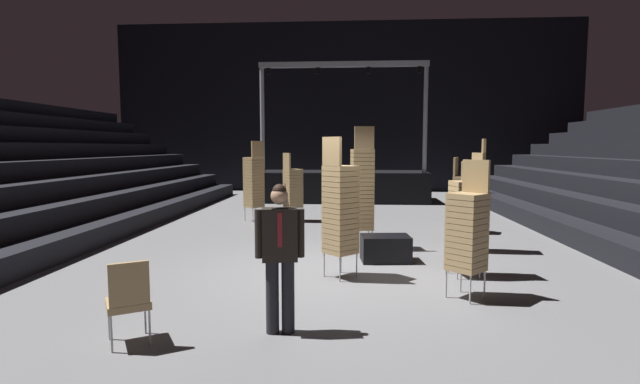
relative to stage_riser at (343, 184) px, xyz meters
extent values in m
cube|color=slate|center=(0.00, -10.82, -0.72)|extent=(22.00, 30.00, 0.10)
cube|color=black|center=(0.00, 4.18, 3.33)|extent=(22.00, 0.30, 8.00)
cube|color=black|center=(-5.38, -9.82, -0.45)|extent=(0.75, 24.00, 0.45)
cube|color=black|center=(-6.12, -9.82, 0.00)|extent=(0.75, 24.00, 0.45)
cube|color=black|center=(5.38, -9.82, -0.45)|extent=(0.75, 24.00, 0.45)
cube|color=black|center=(0.00, 0.02, -0.09)|extent=(6.55, 2.52, 1.16)
cylinder|color=#9EA0A8|center=(-3.02, -0.99, 2.48)|extent=(0.16, 0.16, 3.99)
cylinder|color=#9EA0A8|center=(3.02, -0.99, 2.48)|extent=(0.16, 0.16, 3.99)
cube|color=#9EA0A8|center=(0.00, -0.99, 4.48)|extent=(6.25, 0.20, 0.20)
cylinder|color=black|center=(-2.77, -0.99, 4.26)|extent=(0.18, 0.18, 0.22)
cylinder|color=black|center=(-0.92, -0.99, 4.26)|extent=(0.18, 0.18, 0.22)
cylinder|color=black|center=(0.92, -0.99, 4.26)|extent=(0.18, 0.18, 0.22)
cylinder|color=black|center=(2.77, -0.99, 4.26)|extent=(0.18, 0.18, 0.22)
cylinder|color=black|center=(-0.40, -13.37, -0.24)|extent=(0.15, 0.15, 0.85)
cylinder|color=black|center=(-0.58, -13.40, -0.24)|extent=(0.15, 0.15, 0.85)
cube|color=silver|center=(-0.48, -13.45, 0.48)|extent=(0.19, 0.13, 0.60)
cube|color=black|center=(-0.49, -13.39, 0.48)|extent=(0.43, 0.29, 0.60)
cube|color=maroon|center=(-0.47, -13.50, 0.56)|extent=(0.06, 0.02, 0.39)
cylinder|color=black|center=(-0.26, -13.35, 0.50)|extent=(0.11, 0.11, 0.56)
cylinder|color=black|center=(-0.72, -13.43, 0.50)|extent=(0.11, 0.11, 0.56)
sphere|color=tan|center=(-0.49, -13.39, 0.93)|extent=(0.20, 0.20, 0.20)
sphere|color=black|center=(-0.49, -13.39, 0.98)|extent=(0.16, 0.16, 0.16)
cylinder|color=#B2B5BA|center=(3.36, -6.65, -0.47)|extent=(0.02, 0.02, 0.40)
cylinder|color=#B2B5BA|center=(3.21, -7.00, -0.47)|extent=(0.02, 0.02, 0.40)
cylinder|color=#B2B5BA|center=(3.01, -6.50, -0.47)|extent=(0.02, 0.02, 0.40)
cylinder|color=#B2B5BA|center=(2.86, -6.85, -0.47)|extent=(0.02, 0.02, 0.40)
cube|color=#A38456|center=(3.11, -6.75, -0.23)|extent=(0.58, 0.58, 0.08)
cube|color=#A38456|center=(3.11, -6.75, -0.14)|extent=(0.58, 0.58, 0.08)
cube|color=#A38456|center=(3.11, -6.75, -0.06)|extent=(0.58, 0.58, 0.08)
cube|color=#A38456|center=(3.11, -6.75, 0.03)|extent=(0.58, 0.58, 0.08)
cube|color=#A38456|center=(3.11, -6.75, 0.11)|extent=(0.58, 0.58, 0.08)
cube|color=#A38456|center=(3.11, -6.75, 0.20)|extent=(0.58, 0.58, 0.08)
cube|color=#A38456|center=(3.11, -6.75, 0.28)|extent=(0.58, 0.58, 0.08)
cube|color=#A38456|center=(3.11, -6.75, 0.37)|extent=(0.58, 0.58, 0.08)
cube|color=#A38456|center=(3.11, -6.75, 0.45)|extent=(0.58, 0.58, 0.08)
cube|color=#A38456|center=(3.11, -6.75, 0.54)|extent=(0.58, 0.58, 0.08)
cube|color=#A38456|center=(3.11, -6.75, 0.62)|extent=(0.58, 0.58, 0.08)
cube|color=#A38456|center=(3.11, -6.75, 0.71)|extent=(0.58, 0.58, 0.08)
cube|color=#A38456|center=(2.93, -6.67, 0.98)|extent=(0.20, 0.39, 0.46)
cylinder|color=#B2B5BA|center=(0.15, -10.74, -0.47)|extent=(0.02, 0.02, 0.40)
cylinder|color=#B2B5BA|center=(0.42, -11.01, -0.47)|extent=(0.02, 0.02, 0.40)
cylinder|color=#B2B5BA|center=(-0.12, -11.01, -0.47)|extent=(0.02, 0.02, 0.40)
cylinder|color=#B2B5BA|center=(0.15, -11.28, -0.47)|extent=(0.02, 0.02, 0.40)
cube|color=#A38456|center=(0.15, -11.01, -0.23)|extent=(0.62, 0.62, 0.08)
cube|color=#A38456|center=(0.15, -11.01, -0.14)|extent=(0.62, 0.62, 0.08)
cube|color=#A38456|center=(0.15, -11.01, -0.06)|extent=(0.62, 0.62, 0.08)
cube|color=#A38456|center=(0.15, -11.01, 0.03)|extent=(0.62, 0.62, 0.08)
cube|color=#A38456|center=(0.15, -11.01, 0.11)|extent=(0.62, 0.62, 0.08)
cube|color=#A38456|center=(0.15, -11.01, 0.20)|extent=(0.62, 0.62, 0.08)
cube|color=#A38456|center=(0.15, -11.01, 0.28)|extent=(0.62, 0.62, 0.08)
cube|color=#A38456|center=(0.15, -11.01, 0.37)|extent=(0.62, 0.62, 0.08)
cube|color=#A38456|center=(0.15, -11.01, 0.45)|extent=(0.62, 0.62, 0.08)
cube|color=#A38456|center=(0.15, -11.01, 0.54)|extent=(0.62, 0.62, 0.08)
cube|color=#A38456|center=(0.15, -11.01, 0.62)|extent=(0.62, 0.62, 0.08)
cube|color=#A38456|center=(0.15, -11.01, 0.71)|extent=(0.62, 0.62, 0.08)
cube|color=#A38456|center=(0.15, -11.01, 0.79)|extent=(0.62, 0.62, 0.08)
cube|color=#A38456|center=(0.15, -11.01, 0.88)|extent=(0.62, 0.62, 0.08)
cube|color=#A38456|center=(0.15, -11.01, 0.96)|extent=(0.62, 0.62, 0.08)
cube|color=#A38456|center=(0.15, -11.01, 1.05)|extent=(0.62, 0.62, 0.08)
cube|color=#A38456|center=(0.15, -11.01, 1.13)|extent=(0.62, 0.62, 0.08)
cube|color=#A38456|center=(0.01, -11.15, 1.40)|extent=(0.32, 0.32, 0.46)
cylinder|color=#B2B5BA|center=(-2.75, -5.30, -0.47)|extent=(0.02, 0.02, 0.40)
cylinder|color=#B2B5BA|center=(-2.50, -5.01, -0.47)|extent=(0.02, 0.02, 0.40)
cylinder|color=#B2B5BA|center=(-2.46, -5.55, -0.47)|extent=(0.02, 0.02, 0.40)
cylinder|color=#B2B5BA|center=(-2.21, -5.26, -0.47)|extent=(0.02, 0.02, 0.40)
cube|color=#A38456|center=(-2.48, -5.28, -0.23)|extent=(0.62, 0.62, 0.08)
cube|color=#A38456|center=(-2.48, -5.28, -0.14)|extent=(0.62, 0.62, 0.08)
cube|color=#A38456|center=(-2.48, -5.28, -0.06)|extent=(0.62, 0.62, 0.08)
cube|color=#A38456|center=(-2.48, -5.28, 0.03)|extent=(0.62, 0.62, 0.08)
cube|color=#A38456|center=(-2.48, -5.28, 0.11)|extent=(0.62, 0.62, 0.08)
cube|color=#A38456|center=(-2.48, -5.28, 0.20)|extent=(0.62, 0.62, 0.08)
cube|color=#A38456|center=(-2.48, -5.28, 0.28)|extent=(0.62, 0.62, 0.08)
cube|color=#A38456|center=(-2.48, -5.28, 0.37)|extent=(0.62, 0.62, 0.08)
cube|color=#A38456|center=(-2.48, -5.28, 0.45)|extent=(0.62, 0.62, 0.08)
cube|color=#A38456|center=(-2.48, -5.28, 0.54)|extent=(0.62, 0.62, 0.08)
cube|color=#A38456|center=(-2.48, -5.28, 0.62)|extent=(0.62, 0.62, 0.08)
cube|color=#A38456|center=(-2.48, -5.28, 0.71)|extent=(0.62, 0.62, 0.08)
cube|color=#A38456|center=(-2.48, -5.28, 0.79)|extent=(0.62, 0.62, 0.08)
cube|color=#A38456|center=(-2.48, -5.28, 0.88)|extent=(0.62, 0.62, 0.08)
cube|color=#A38456|center=(-2.48, -5.28, 0.96)|extent=(0.62, 0.62, 0.08)
cube|color=#A38456|center=(-2.48, -5.28, 1.05)|extent=(0.62, 0.62, 0.08)
cube|color=#A38456|center=(-2.48, -5.28, 1.13)|extent=(0.62, 0.62, 0.08)
cube|color=#A38456|center=(-2.33, -5.41, 1.40)|extent=(0.30, 0.34, 0.46)
cylinder|color=#B2B5BA|center=(-1.30, -4.97, -0.47)|extent=(0.02, 0.02, 0.40)
cylinder|color=#B2B5BA|center=(-1.09, -5.28, -0.47)|extent=(0.02, 0.02, 0.40)
cylinder|color=#B2B5BA|center=(-1.61, -5.18, -0.47)|extent=(0.02, 0.02, 0.40)
cylinder|color=#B2B5BA|center=(-1.40, -5.50, -0.47)|extent=(0.02, 0.02, 0.40)
cube|color=#A38456|center=(-1.35, -5.23, -0.23)|extent=(0.61, 0.61, 0.08)
cube|color=#A38456|center=(-1.35, -5.23, -0.14)|extent=(0.61, 0.61, 0.08)
cube|color=#A38456|center=(-1.35, -5.23, -0.06)|extent=(0.61, 0.61, 0.08)
cube|color=#A38456|center=(-1.35, -5.23, 0.03)|extent=(0.61, 0.61, 0.08)
cube|color=#A38456|center=(-1.35, -5.23, 0.11)|extent=(0.61, 0.61, 0.08)
cube|color=#A38456|center=(-1.35, -5.23, 0.20)|extent=(0.61, 0.61, 0.08)
cube|color=#A38456|center=(-1.35, -5.23, 0.28)|extent=(0.61, 0.61, 0.08)
cube|color=#A38456|center=(-1.35, -5.23, 0.37)|extent=(0.61, 0.61, 0.08)
cube|color=#A38456|center=(-1.35, -5.23, 0.45)|extent=(0.61, 0.61, 0.08)
cube|color=#A38456|center=(-1.35, -5.23, 0.54)|extent=(0.61, 0.61, 0.08)
cube|color=#A38456|center=(-1.35, -5.23, 0.62)|extent=(0.61, 0.61, 0.08)
cube|color=#A38456|center=(-1.35, -5.23, 0.71)|extent=(0.61, 0.61, 0.08)
cube|color=#A38456|center=(-1.35, -5.23, 0.79)|extent=(0.61, 0.61, 0.08)
cube|color=#A38456|center=(-1.51, -5.34, 1.06)|extent=(0.27, 0.36, 0.46)
cylinder|color=#B2B5BA|center=(0.33, -8.58, -0.47)|extent=(0.02, 0.02, 0.40)
cylinder|color=#B2B5BA|center=(0.71, -8.52, -0.47)|extent=(0.02, 0.02, 0.40)
cylinder|color=#B2B5BA|center=(0.39, -8.95, -0.47)|extent=(0.02, 0.02, 0.40)
cylinder|color=#B2B5BA|center=(0.77, -8.89, -0.47)|extent=(0.02, 0.02, 0.40)
cube|color=#A38456|center=(0.55, -8.74, -0.23)|extent=(0.50, 0.50, 0.08)
cube|color=#A38456|center=(0.55, -8.74, -0.14)|extent=(0.50, 0.50, 0.08)
cube|color=#A38456|center=(0.55, -8.74, -0.06)|extent=(0.50, 0.50, 0.08)
cube|color=#A38456|center=(0.55, -8.74, 0.03)|extent=(0.50, 0.50, 0.08)
cube|color=#A38456|center=(0.55, -8.74, 0.11)|extent=(0.50, 0.50, 0.08)
cube|color=#A38456|center=(0.55, -8.74, 0.20)|extent=(0.50, 0.50, 0.08)
cube|color=#A38456|center=(0.55, -8.74, 0.28)|extent=(0.50, 0.50, 0.08)
cube|color=#A38456|center=(0.55, -8.74, 0.37)|extent=(0.50, 0.50, 0.08)
cube|color=#A38456|center=(0.55, -8.74, 0.45)|extent=(0.50, 0.50, 0.08)
cube|color=#A38456|center=(0.55, -8.74, 0.54)|extent=(0.50, 0.50, 0.08)
cube|color=#A38456|center=(0.55, -8.74, 0.62)|extent=(0.50, 0.50, 0.08)
cube|color=#A38456|center=(0.55, -8.74, 0.71)|extent=(0.50, 0.50, 0.08)
cube|color=#A38456|center=(0.55, -8.74, 0.79)|extent=(0.50, 0.50, 0.08)
cube|color=#A38456|center=(0.55, -8.74, 0.88)|extent=(0.50, 0.50, 0.08)
cube|color=#A38456|center=(0.55, -8.74, 0.96)|extent=(0.50, 0.50, 0.08)
cube|color=#A38456|center=(0.55, -8.74, 1.05)|extent=(0.50, 0.50, 0.08)
cube|color=#A38456|center=(0.55, -8.74, 1.13)|extent=(0.50, 0.50, 0.08)
cube|color=#A38456|center=(0.55, -8.74, 1.22)|extent=(0.50, 0.50, 0.08)
cube|color=#A38456|center=(0.55, -8.74, 1.30)|extent=(0.50, 0.50, 0.08)
cube|color=#A38456|center=(0.55, -8.74, 1.39)|extent=(0.50, 0.50, 0.08)
cube|color=#A38456|center=(0.58, -8.93, 1.66)|extent=(0.41, 0.11, 0.46)
cylinder|color=#B2B5BA|center=(1.95, -12.24, -0.47)|extent=(0.02, 0.02, 0.40)
cylinder|color=#B2B5BA|center=(1.68, -11.98, -0.47)|extent=(0.02, 0.02, 0.40)
cylinder|color=#B2B5BA|center=(2.22, -11.97, -0.47)|extent=(0.02, 0.02, 0.40)
cylinder|color=#B2B5BA|center=(1.95, -11.70, -0.47)|extent=(0.02, 0.02, 0.40)
cube|color=#A38456|center=(1.95, -11.97, -0.23)|extent=(0.62, 0.62, 0.08)
cube|color=#A38456|center=(1.95, -11.97, -0.14)|extent=(0.62, 0.62, 0.08)
cube|color=#A38456|center=(1.95, -11.97, -0.06)|extent=(0.62, 0.62, 0.08)
cube|color=#A38456|center=(1.95, -11.97, 0.03)|extent=(0.62, 0.62, 0.08)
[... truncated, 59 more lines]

